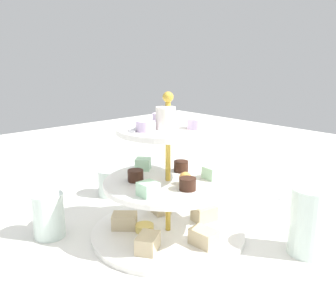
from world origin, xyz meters
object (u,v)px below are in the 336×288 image
(water_glass_tall_right, at_px, (309,222))
(teacup_with_saucer, at_px, (162,178))
(tiered_serving_stand, at_px, (168,195))
(water_glass_mid_back, at_px, (49,215))
(water_glass_short_left, at_px, (111,182))
(butter_knife_right, at_px, (249,192))

(water_glass_tall_right, height_order, teacup_with_saucer, water_glass_tall_right)
(tiered_serving_stand, relative_size, water_glass_mid_back, 3.44)
(water_glass_short_left, xyz_separation_m, water_glass_mid_back, (0.21, 0.10, 0.01))
(butter_knife_right, relative_size, water_glass_mid_back, 1.94)
(water_glass_tall_right, bearing_deg, water_glass_mid_back, -50.21)
(tiered_serving_stand, height_order, butter_knife_right, tiered_serving_stand)
(tiered_serving_stand, bearing_deg, water_glass_mid_back, -41.28)
(tiered_serving_stand, relative_size, teacup_with_saucer, 3.35)
(teacup_with_saucer, height_order, butter_knife_right, teacup_with_saucer)
(butter_knife_right, bearing_deg, tiered_serving_stand, 78.80)
(water_glass_short_left, distance_m, water_glass_mid_back, 0.24)
(tiered_serving_stand, height_order, water_glass_short_left, tiered_serving_stand)
(water_glass_short_left, bearing_deg, water_glass_tall_right, 101.59)
(water_glass_short_left, distance_m, teacup_with_saucer, 0.14)
(water_glass_short_left, height_order, butter_knife_right, water_glass_short_left)
(tiered_serving_stand, xyz_separation_m, teacup_with_saucer, (-0.17, -0.21, -0.06))
(tiered_serving_stand, xyz_separation_m, water_glass_tall_right, (-0.14, 0.22, -0.02))
(teacup_with_saucer, xyz_separation_m, butter_knife_right, (-0.13, 0.18, -0.02))
(tiered_serving_stand, bearing_deg, teacup_with_saucer, -129.56)
(tiered_serving_stand, bearing_deg, water_glass_short_left, -98.57)
(water_glass_short_left, bearing_deg, water_glass_mid_back, 25.69)
(tiered_serving_stand, bearing_deg, water_glass_tall_right, 121.77)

